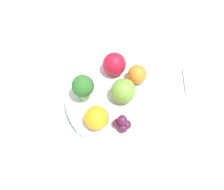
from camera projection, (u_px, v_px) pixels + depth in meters
The scene contains 10 objects.
ground_plane at pixel (112, 108), 0.51m from camera, with size 6.00×6.00×0.00m, color gray.
table_surface at pixel (112, 105), 0.51m from camera, with size 1.20×1.20×0.02m.
bowl at pixel (112, 100), 0.49m from camera, with size 0.21×0.21×0.03m.
broccoli at pixel (81, 85), 0.45m from camera, with size 0.05×0.05×0.07m.
apple_red at pixel (113, 64), 0.49m from camera, with size 0.05×0.05×0.05m.
apple_green at pixel (121, 91), 0.45m from camera, with size 0.05×0.05×0.05m.
orange_front at pixel (95, 118), 0.42m from camera, with size 0.05×0.05×0.05m.
orange_back at pixel (135, 74), 0.48m from camera, with size 0.04×0.04×0.04m.
grape_cluster at pixel (120, 123), 0.43m from camera, with size 0.04×0.04×0.04m.
spoon at pixel (185, 80), 0.53m from camera, with size 0.08×0.02×0.01m.
Camera 1 is at (0.25, 0.00, 0.45)m, focal length 35.00 mm.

